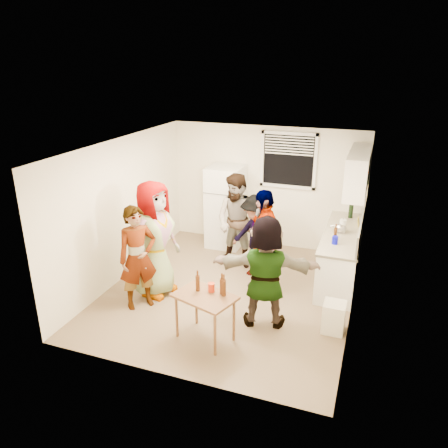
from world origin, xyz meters
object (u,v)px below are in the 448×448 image
at_px(beer_bottle_counter, 335,240).
at_px(guest_back_right, 255,275).
at_px(guest_grey, 158,292).
at_px(guest_stripe, 141,305).
at_px(guest_back_left, 237,265).
at_px(guest_black, 261,291).
at_px(beer_bottle_table, 224,295).
at_px(kettle, 340,233).
at_px(wine_bottle, 350,218).
at_px(refrigerator, 226,207).
at_px(red_cup, 211,291).
at_px(serving_table, 205,338).
at_px(trash_bin, 334,316).
at_px(blue_cup, 335,244).
at_px(guest_orange, 264,323).

bearing_deg(beer_bottle_counter, guest_back_right, -179.66).
relative_size(guest_grey, guest_stripe, 1.17).
xyz_separation_m(guest_back_left, guest_back_right, (0.44, -0.29, 0.00)).
distance_m(beer_bottle_counter, guest_black, 1.51).
distance_m(beer_bottle_counter, beer_bottle_table, 2.37).
relative_size(kettle, guest_black, 0.13).
xyz_separation_m(wine_bottle, guest_black, (-1.24, -1.72, -0.90)).
relative_size(refrigerator, guest_black, 0.94).
bearing_deg(guest_back_right, red_cup, -68.40).
bearing_deg(serving_table, beer_bottle_table, 20.67).
height_order(kettle, wine_bottle, wine_bottle).
bearing_deg(kettle, trash_bin, -71.74).
distance_m(blue_cup, guest_grey, 3.08).
xyz_separation_m(beer_bottle_table, guest_grey, (-1.51, 0.85, -0.69)).
xyz_separation_m(guest_back_left, guest_orange, (0.99, -1.72, 0.00)).
bearing_deg(guest_stripe, guest_back_left, 13.65).
bearing_deg(guest_grey, guest_back_right, -37.74).
bearing_deg(guest_black, guest_back_left, -172.52).
height_order(guest_stripe, guest_back_left, guest_back_left).
relative_size(beer_bottle_table, guest_back_right, 0.15).
relative_size(red_cup, guest_stripe, 0.08).
bearing_deg(refrigerator, guest_back_right, -49.45).
height_order(guest_stripe, guest_back_right, guest_back_right).
distance_m(wine_bottle, beer_bottle_table, 3.51).
relative_size(guest_grey, guest_back_left, 1.09).
xyz_separation_m(serving_table, guest_orange, (0.68, 0.66, 0.00)).
bearing_deg(guest_grey, trash_bin, -80.17).
relative_size(refrigerator, wine_bottle, 5.13).
xyz_separation_m(blue_cup, guest_grey, (-2.77, -0.99, -0.90)).
relative_size(blue_cup, red_cup, 1.05).
relative_size(refrigerator, trash_bin, 3.70).
bearing_deg(guest_grey, guest_back_left, -20.96).
xyz_separation_m(beer_bottle_table, red_cup, (-0.20, 0.05, 0.00)).
xyz_separation_m(beer_bottle_counter, guest_back_left, (-1.80, 0.28, -0.90)).
bearing_deg(trash_bin, kettle, 94.97).
height_order(kettle, guest_back_left, kettle).
xyz_separation_m(serving_table, red_cup, (0.04, 0.14, 0.69)).
height_order(wine_bottle, guest_stripe, wine_bottle).
bearing_deg(guest_black, red_cup, -47.66).
bearing_deg(beer_bottle_counter, guest_stripe, -149.92).
xyz_separation_m(serving_table, guest_stripe, (-1.32, 0.48, 0.00)).
bearing_deg(beer_bottle_table, guest_orange, 52.53).
distance_m(beer_bottle_counter, guest_stripe, 3.37).
height_order(beer_bottle_table, guest_orange, beer_bottle_table).
height_order(beer_bottle_counter, guest_back_left, beer_bottle_counter).
height_order(serving_table, guest_grey, serving_table).
xyz_separation_m(trash_bin, guest_back_left, (-1.99, 1.58, -0.25)).
bearing_deg(guest_back_right, wine_bottle, 62.64).
height_order(trash_bin, beer_bottle_table, beer_bottle_table).
bearing_deg(serving_table, beer_bottle_counter, 54.69).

